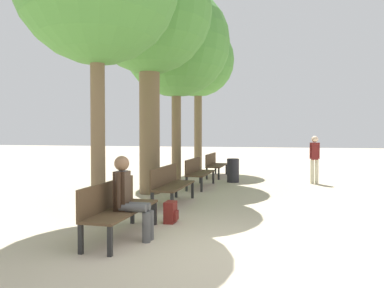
# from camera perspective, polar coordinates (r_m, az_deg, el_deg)

# --- Properties ---
(ground_plane) EXTENTS (80.00, 80.00, 0.00)m
(ground_plane) POSITION_cam_1_polar(r_m,az_deg,el_deg) (5.32, 6.52, -16.50)
(ground_plane) COLOR #B7A88E
(bench_row_0) EXTENTS (0.53, 1.88, 0.88)m
(bench_row_0) POSITION_cam_1_polar(r_m,az_deg,el_deg) (6.15, -11.37, -9.10)
(bench_row_0) COLOR #4C3823
(bench_row_0) RESTS_ON ground_plane
(bench_row_1) EXTENTS (0.53, 1.88, 0.88)m
(bench_row_1) POSITION_cam_1_polar(r_m,az_deg,el_deg) (8.79, -3.35, -5.84)
(bench_row_1) COLOR #4C3823
(bench_row_1) RESTS_ON ground_plane
(bench_row_2) EXTENTS (0.53, 1.88, 0.88)m
(bench_row_2) POSITION_cam_1_polar(r_m,az_deg,el_deg) (11.53, 0.87, -4.06)
(bench_row_2) COLOR #4C3823
(bench_row_2) RESTS_ON ground_plane
(bench_row_3) EXTENTS (0.53, 1.88, 0.88)m
(bench_row_3) POSITION_cam_1_polar(r_m,az_deg,el_deg) (14.32, 3.45, -2.95)
(bench_row_3) COLOR #4C3823
(bench_row_3) RESTS_ON ground_plane
(tree_row_1) EXTENTS (3.45, 3.45, 6.74)m
(tree_row_1) POSITION_cam_1_polar(r_m,az_deg,el_deg) (10.84, -6.54, 19.16)
(tree_row_1) COLOR brown
(tree_row_1) RESTS_ON ground_plane
(tree_row_2) EXTENTS (3.67, 3.67, 6.57)m
(tree_row_2) POSITION_cam_1_polar(r_m,az_deg,el_deg) (13.19, -2.42, 15.05)
(tree_row_2) COLOR brown
(tree_row_2) RESTS_ON ground_plane
(tree_row_3) EXTENTS (3.09, 3.09, 6.32)m
(tree_row_3) POSITION_cam_1_polar(r_m,az_deg,el_deg) (16.34, 0.93, 12.48)
(tree_row_3) COLOR brown
(tree_row_3) RESTS_ON ground_plane
(person_seated) EXTENTS (0.61, 0.35, 1.30)m
(person_seated) POSITION_cam_1_polar(r_m,az_deg,el_deg) (5.94, -9.59, -7.72)
(person_seated) COLOR #4C4C4C
(person_seated) RESTS_ON ground_plane
(backpack) EXTENTS (0.22, 0.30, 0.39)m
(backpack) POSITION_cam_1_polar(r_m,az_deg,el_deg) (7.04, -3.25, -10.35)
(backpack) COLOR maroon
(backpack) RESTS_ON ground_plane
(pedestrian_near) EXTENTS (0.32, 0.21, 1.57)m
(pedestrian_near) POSITION_cam_1_polar(r_m,az_deg,el_deg) (12.91, 18.18, -1.80)
(pedestrian_near) COLOR beige
(pedestrian_near) RESTS_ON ground_plane
(trash_bin) EXTENTS (0.41, 0.41, 0.80)m
(trash_bin) POSITION_cam_1_polar(r_m,az_deg,el_deg) (12.77, 6.27, -4.03)
(trash_bin) COLOR #232328
(trash_bin) RESTS_ON ground_plane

